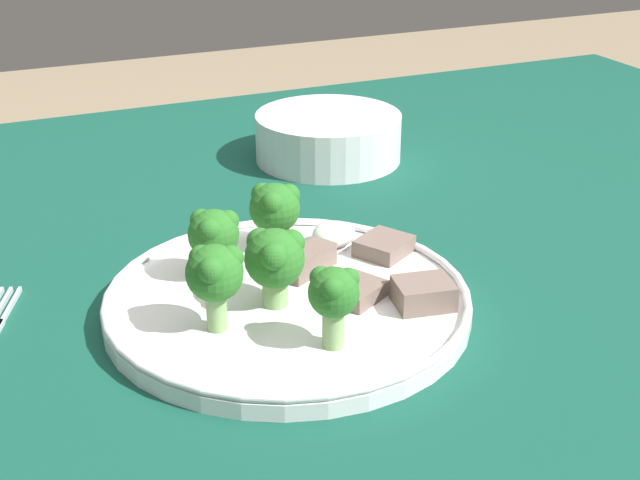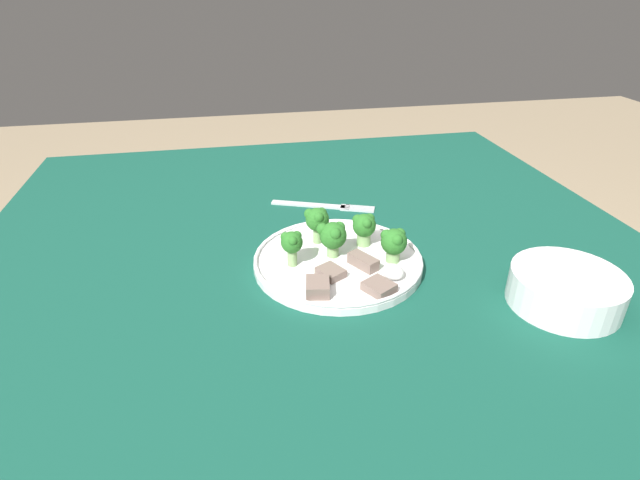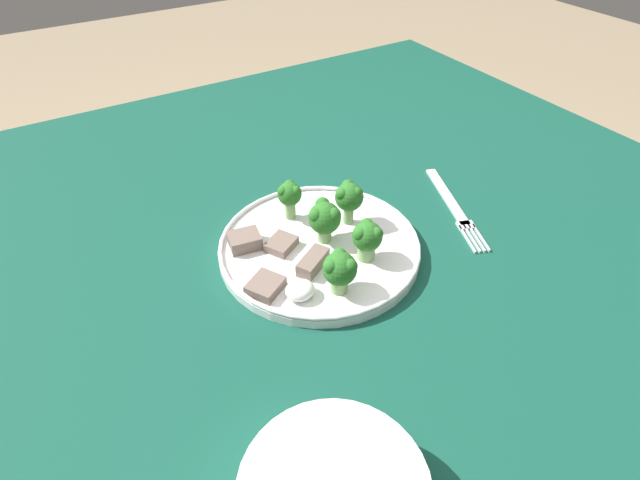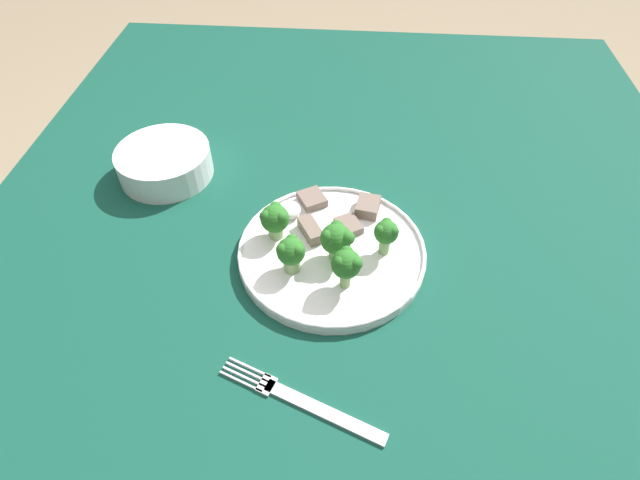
# 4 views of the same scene
# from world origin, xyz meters

# --- Properties ---
(table) EXTENTS (1.38, 1.15, 0.77)m
(table) POSITION_xyz_m (0.00, 0.00, 0.68)
(table) COLOR #114738
(table) RESTS_ON ground_plane
(dinner_plate) EXTENTS (0.27, 0.27, 0.02)m
(dinner_plate) POSITION_xyz_m (-0.05, 0.02, 0.78)
(dinner_plate) COLOR white
(dinner_plate) RESTS_ON table
(cream_bowl) EXTENTS (0.15, 0.15, 0.05)m
(cream_bowl) POSITION_xyz_m (0.12, 0.31, 0.79)
(cream_bowl) COLOR white
(cream_bowl) RESTS_ON table
(broccoli_floret_near_rim_left) EXTENTS (0.04, 0.04, 0.05)m
(broccoli_floret_near_rim_left) POSITION_xyz_m (-0.08, 0.07, 0.81)
(broccoli_floret_near_rim_left) COLOR #7FA866
(broccoli_floret_near_rim_left) RESTS_ON dinner_plate
(broccoli_floret_center_left) EXTENTS (0.04, 0.04, 0.06)m
(broccoli_floret_center_left) POSITION_xyz_m (-0.06, 0.02, 0.82)
(broccoli_floret_center_left) COLOR #7FA866
(broccoli_floret_center_left) RESTS_ON dinner_plate
(broccoli_floret_back_left) EXTENTS (0.04, 0.04, 0.06)m
(broccoli_floret_back_left) POSITION_xyz_m (-0.11, -0.00, 0.82)
(broccoli_floret_back_left) COLOR #7FA866
(broccoli_floret_back_left) RESTS_ON dinner_plate
(broccoli_floret_front_left) EXTENTS (0.03, 0.03, 0.06)m
(broccoli_floret_front_left) POSITION_xyz_m (-0.04, -0.05, 0.82)
(broccoli_floret_front_left) COLOR #7FA866
(broccoli_floret_front_left) RESTS_ON dinner_plate
(broccoli_floret_center_back) EXTENTS (0.04, 0.04, 0.06)m
(broccoli_floret_center_back) POSITION_xyz_m (-0.02, 0.10, 0.81)
(broccoli_floret_center_back) COLOR #7FA866
(broccoli_floret_center_back) RESTS_ON dinner_plate
(meat_slice_front_slice) EXTENTS (0.05, 0.04, 0.02)m
(meat_slice_front_slice) POSITION_xyz_m (0.04, -0.03, 0.79)
(meat_slice_front_slice) COLOR #756056
(meat_slice_front_slice) RESTS_ON dinner_plate
(meat_slice_middle_slice) EXTENTS (0.05, 0.05, 0.01)m
(meat_slice_middle_slice) POSITION_xyz_m (0.00, -0.00, 0.79)
(meat_slice_middle_slice) COLOR #756056
(meat_slice_middle_slice) RESTS_ON dinner_plate
(meat_slice_rear_slice) EXTENTS (0.05, 0.05, 0.01)m
(meat_slice_rear_slice) POSITION_xyz_m (0.05, 0.06, 0.79)
(meat_slice_rear_slice) COLOR #756056
(meat_slice_rear_slice) RESTS_ON dinner_plate
(meat_slice_edge_slice) EXTENTS (0.05, 0.04, 0.02)m
(meat_slice_edge_slice) POSITION_xyz_m (-0.02, 0.05, 0.79)
(meat_slice_edge_slice) COLOR #756056
(meat_slice_edge_slice) RESTS_ON dinner_plate
(sauce_dollop) EXTENTS (0.04, 0.03, 0.02)m
(sauce_dollop) POSITION_xyz_m (0.02, 0.09, 0.79)
(sauce_dollop) COLOR white
(sauce_dollop) RESTS_ON dinner_plate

